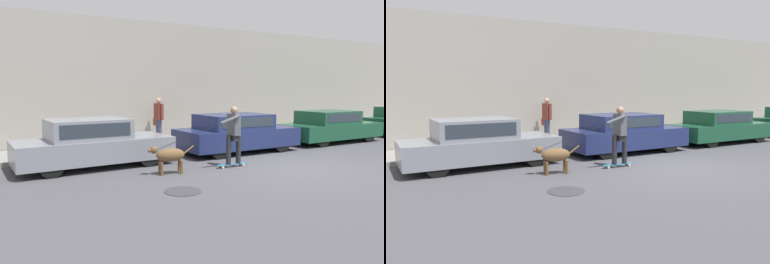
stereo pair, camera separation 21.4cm
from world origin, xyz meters
The scene contains 11 objects.
ground_plane centered at (0.00, 0.00, 0.00)m, with size 36.00×36.00×0.00m, color #47474C.
back_wall centered at (0.00, 6.05, 2.31)m, with size 32.00×0.30×4.61m.
sidewalk_curb centered at (0.00, 4.80, 0.08)m, with size 30.00×2.15×0.16m.
parked_car_0 centered at (-4.48, 2.74, 0.63)m, with size 4.16×1.77×1.31m.
parked_car_1 centered at (0.34, 2.74, 0.63)m, with size 4.07×1.81×1.27m.
parked_car_2 centered at (4.95, 2.74, 0.61)m, with size 4.26×1.76×1.25m.
dog centered at (-3.08, 0.94, 0.47)m, with size 1.19×0.45×0.73m.
skateboarder centered at (-1.19, 0.84, 0.94)m, with size 2.71×0.56×1.64m.
pedestrian_with_bag centered at (-1.29, 5.35, 1.05)m, with size 0.22×0.65×1.62m.
manhole_cover centered at (-3.56, -0.63, 0.01)m, with size 0.77×0.77×0.01m.
fire_hydrant centered at (7.81, 3.48, 0.36)m, with size 0.18×0.18×0.68m.
Camera 2 is at (-7.01, -7.34, 2.12)m, focal length 35.00 mm.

